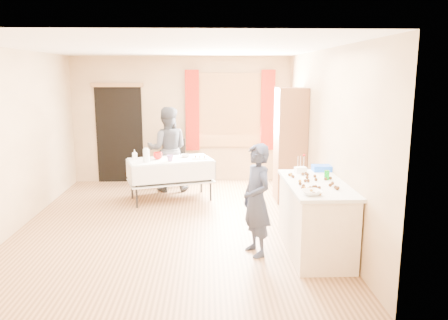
{
  "coord_description": "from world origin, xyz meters",
  "views": [
    {
      "loc": [
        0.54,
        -6.34,
        2.25
      ],
      "look_at": [
        0.77,
        0.0,
        0.99
      ],
      "focal_mm": 35.0,
      "sensor_mm": 36.0,
      "label": 1
    }
  ],
  "objects_px": {
    "party_table": "(171,176)",
    "woman": "(168,149)",
    "counter": "(315,217)",
    "chair": "(176,171)",
    "girl": "(257,200)",
    "cabinet": "(290,145)"
  },
  "relations": [
    {
      "from": "party_table",
      "to": "woman",
      "type": "height_order",
      "value": "woman"
    },
    {
      "from": "counter",
      "to": "chair",
      "type": "distance_m",
      "value": 4.03
    },
    {
      "from": "chair",
      "to": "girl",
      "type": "relative_size",
      "value": 0.66
    },
    {
      "from": "woman",
      "to": "counter",
      "type": "bearing_deg",
      "value": 123.51
    },
    {
      "from": "girl",
      "to": "chair",
      "type": "bearing_deg",
      "value": 178.58
    },
    {
      "from": "party_table",
      "to": "girl",
      "type": "height_order",
      "value": "girl"
    },
    {
      "from": "counter",
      "to": "party_table",
      "type": "xyz_separation_m",
      "value": [
        -2.03,
        2.42,
        -0.01
      ]
    },
    {
      "from": "chair",
      "to": "woman",
      "type": "xyz_separation_m",
      "value": [
        -0.11,
        -0.42,
        0.53
      ]
    },
    {
      "from": "cabinet",
      "to": "party_table",
      "type": "distance_m",
      "value": 2.2
    },
    {
      "from": "woman",
      "to": "girl",
      "type": "bearing_deg",
      "value": 112.54
    },
    {
      "from": "cabinet",
      "to": "girl",
      "type": "relative_size",
      "value": 1.42
    },
    {
      "from": "counter",
      "to": "woman",
      "type": "xyz_separation_m",
      "value": [
        -2.13,
        3.07,
        0.36
      ]
    },
    {
      "from": "cabinet",
      "to": "counter",
      "type": "distance_m",
      "value": 2.39
    },
    {
      "from": "chair",
      "to": "girl",
      "type": "distance_m",
      "value": 3.78
    },
    {
      "from": "party_table",
      "to": "girl",
      "type": "xyz_separation_m",
      "value": [
        1.27,
        -2.47,
        0.26
      ]
    },
    {
      "from": "chair",
      "to": "woman",
      "type": "bearing_deg",
      "value": -104.87
    },
    {
      "from": "girl",
      "to": "woman",
      "type": "xyz_separation_m",
      "value": [
        -1.38,
        3.12,
        0.11
      ]
    },
    {
      "from": "chair",
      "to": "girl",
      "type": "bearing_deg",
      "value": -69.98
    },
    {
      "from": "counter",
      "to": "chair",
      "type": "bearing_deg",
      "value": 120.03
    },
    {
      "from": "party_table",
      "to": "woman",
      "type": "xyz_separation_m",
      "value": [
        -0.1,
        0.65,
        0.37
      ]
    },
    {
      "from": "girl",
      "to": "counter",
      "type": "bearing_deg",
      "value": 72.9
    },
    {
      "from": "chair",
      "to": "girl",
      "type": "height_order",
      "value": "girl"
    }
  ]
}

